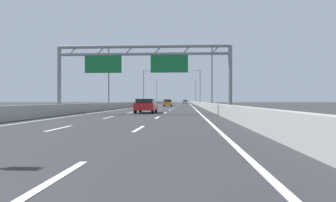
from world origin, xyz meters
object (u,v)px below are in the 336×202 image
(silver_car, at_px, (185,102))
(streetlamp_right_mid, at_px, (210,72))
(sign_gantry, at_px, (142,62))
(orange_car, at_px, (168,103))
(streetlamp_left_distant, at_px, (157,90))
(red_car, at_px, (146,106))
(streetlamp_left_far, at_px, (144,85))
(streetlamp_left_mid, at_px, (110,73))
(streetlamp_right_distant, at_px, (195,90))
(blue_car, at_px, (169,102))
(streetlamp_right_far, at_px, (199,85))

(silver_car, bearing_deg, streetlamp_right_mid, -87.20)
(sign_gantry, xyz_separation_m, orange_car, (0.10, 38.94, -4.05))
(streetlamp_left_distant, bearing_deg, red_car, -85.47)
(sign_gantry, bearing_deg, silver_car, 87.84)
(streetlamp_left_far, relative_size, red_car, 2.15)
(streetlamp_left_mid, distance_m, streetlamp_left_distant, 77.59)
(streetlamp_right_distant, relative_size, silver_car, 2.10)
(red_car, xyz_separation_m, orange_car, (0.08, 35.99, 0.01))
(streetlamp_left_distant, xyz_separation_m, blue_car, (4.00, 12.65, -4.63))
(streetlamp_right_distant, bearing_deg, streetlamp_left_mid, -100.89)
(streetlamp_left_mid, height_order, orange_car, streetlamp_left_mid)
(red_car, relative_size, blue_car, 0.99)
(streetlamp_left_mid, xyz_separation_m, streetlamp_left_distant, (0.00, 77.59, 0.00))
(streetlamp_left_distant, bearing_deg, silver_car, 12.78)
(sign_gantry, relative_size, streetlamp_right_far, 1.69)
(streetlamp_right_mid, xyz_separation_m, red_car, (-7.60, -15.05, -4.65))
(streetlamp_right_far, bearing_deg, streetlamp_left_distant, 111.05)
(sign_gantry, relative_size, streetlamp_left_far, 1.69)
(blue_car, height_order, orange_car, orange_car)
(streetlamp_right_distant, height_order, blue_car, streetlamp_right_distant)
(streetlamp_left_far, distance_m, streetlamp_right_far, 14.93)
(streetlamp_left_far, distance_m, orange_car, 19.88)
(blue_car, bearing_deg, streetlamp_right_distant, -49.18)
(streetlamp_right_far, xyz_separation_m, streetlamp_left_distant, (-14.93, 38.80, 0.00))
(streetlamp_right_mid, xyz_separation_m, blue_car, (-10.93, 90.24, -4.63))
(streetlamp_right_distant, xyz_separation_m, orange_car, (-7.52, -56.65, -4.64))
(streetlamp_left_far, distance_m, red_car, 54.54)
(silver_car, bearing_deg, streetlamp_left_distant, -167.22)
(orange_car, bearing_deg, streetlamp_right_distant, 82.44)
(sign_gantry, bearing_deg, red_car, 89.56)
(streetlamp_left_far, distance_m, blue_car, 51.81)
(streetlamp_left_far, bearing_deg, streetlamp_right_mid, -68.95)
(streetlamp_left_mid, distance_m, red_car, 17.37)
(red_car, height_order, silver_car, silver_car)
(blue_car, relative_size, orange_car, 1.01)
(blue_car, bearing_deg, streetlamp_right_mid, -83.10)
(streetlamp_right_far, xyz_separation_m, silver_car, (-3.91, 41.30, -4.62))
(streetlamp_right_distant, bearing_deg, streetlamp_right_far, -90.00)
(sign_gantry, xyz_separation_m, blue_car, (-3.31, 108.25, -4.04))
(sign_gantry, distance_m, streetlamp_left_distant, 95.87)
(streetlamp_right_distant, height_order, red_car, streetlamp_right_distant)
(silver_car, xyz_separation_m, orange_car, (-3.61, -59.15, -0.03))
(streetlamp_left_mid, height_order, blue_car, streetlamp_left_mid)
(streetlamp_left_mid, distance_m, blue_car, 90.45)
(streetlamp_right_distant, bearing_deg, streetlamp_left_distant, 180.00)
(streetlamp_right_distant, distance_m, silver_car, 6.55)
(sign_gantry, relative_size, orange_car, 3.64)
(streetlamp_right_far, relative_size, streetlamp_right_distant, 1.00)
(sign_gantry, height_order, silver_car, sign_gantry)
(streetlamp_right_mid, bearing_deg, streetlamp_left_far, 111.05)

